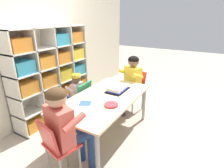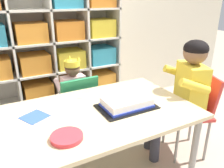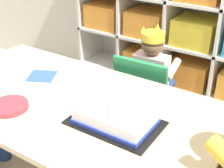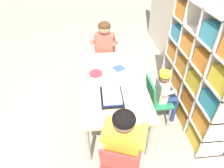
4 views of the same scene
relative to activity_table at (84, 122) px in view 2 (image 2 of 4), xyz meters
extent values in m
cube|color=silver|center=(0.08, 1.24, 0.20)|extent=(1.47, 0.01, 1.53)
cube|color=silver|center=(-0.28, 1.08, 0.20)|extent=(0.02, 0.34, 1.53)
cube|color=silver|center=(0.08, 1.08, 0.20)|extent=(0.02, 0.34, 1.53)
cube|color=silver|center=(0.44, 1.08, 0.20)|extent=(0.02, 0.34, 1.53)
cube|color=silver|center=(0.80, 1.08, 0.20)|extent=(0.02, 0.34, 1.53)
cube|color=silver|center=(0.08, 1.08, -0.56)|extent=(1.47, 0.34, 0.02)
cube|color=silver|center=(0.08, 1.08, -0.25)|extent=(1.47, 0.34, 0.02)
cube|color=silver|center=(0.08, 1.08, 0.05)|extent=(1.47, 0.34, 0.02)
cube|color=silver|center=(0.08, 1.08, 0.35)|extent=(1.47, 0.34, 0.02)
cube|color=silver|center=(0.08, 1.08, 0.65)|extent=(1.47, 0.34, 0.02)
cube|color=orange|center=(-0.47, 1.06, -0.45)|extent=(0.28, 0.27, 0.18)
cube|color=teal|center=(-0.10, 1.06, -0.45)|extent=(0.28, 0.27, 0.18)
cube|color=orange|center=(0.26, 1.06, -0.45)|extent=(0.28, 0.27, 0.18)
cube|color=yellow|center=(0.62, 1.06, -0.45)|extent=(0.28, 0.27, 0.18)
cube|color=orange|center=(-0.10, 1.06, -0.15)|extent=(0.28, 0.27, 0.18)
cube|color=orange|center=(0.26, 1.06, -0.15)|extent=(0.28, 0.27, 0.18)
cube|color=orange|center=(0.62, 1.06, -0.15)|extent=(0.28, 0.27, 0.18)
cube|color=orange|center=(-0.10, 1.06, 0.15)|extent=(0.28, 0.27, 0.18)
cube|color=yellow|center=(0.26, 1.06, 0.15)|extent=(0.28, 0.27, 0.18)
cube|color=teal|center=(0.62, 1.06, 0.15)|extent=(0.28, 0.27, 0.18)
cube|color=orange|center=(-0.10, 1.06, 0.45)|extent=(0.28, 0.27, 0.18)
cube|color=orange|center=(0.26, 1.06, 0.45)|extent=(0.28, 0.27, 0.18)
cube|color=yellow|center=(0.62, 1.06, 0.45)|extent=(0.28, 0.27, 0.18)
cube|color=#D1B789|center=(0.00, 0.00, 0.04)|extent=(1.51, 0.80, 0.03)
cylinder|color=#9E9993|center=(0.69, -0.34, -0.27)|extent=(0.05, 0.05, 0.60)
cylinder|color=#9E9993|center=(0.69, 0.34, -0.27)|extent=(0.05, 0.05, 0.60)
cube|color=#238451|center=(0.14, 0.61, -0.20)|extent=(0.37, 0.30, 0.03)
cube|color=#238451|center=(0.15, 0.47, -0.03)|extent=(0.34, 0.08, 0.31)
cylinder|color=gray|center=(0.29, 0.73, -0.39)|extent=(0.02, 0.02, 0.36)
cylinder|color=gray|center=(-0.01, 0.72, -0.39)|extent=(0.02, 0.02, 0.36)
cylinder|color=gray|center=(0.30, 0.50, -0.39)|extent=(0.02, 0.02, 0.36)
cylinder|color=gray|center=(0.00, 0.49, -0.39)|extent=(0.02, 0.02, 0.36)
cube|color=beige|center=(0.14, 0.62, -0.04)|extent=(0.21, 0.12, 0.29)
sphere|color=brown|center=(0.14, 0.62, 0.17)|extent=(0.13, 0.13, 0.13)
ellipsoid|color=#472D19|center=(0.14, 0.62, 0.19)|extent=(0.14, 0.14, 0.10)
cylinder|color=yellow|center=(0.14, 0.62, 0.22)|extent=(0.14, 0.14, 0.05)
cone|color=yellow|center=(0.14, 0.68, 0.27)|extent=(0.04, 0.04, 0.04)
cone|color=yellow|center=(0.20, 0.60, 0.27)|extent=(0.04, 0.04, 0.04)
cone|color=yellow|center=(0.09, 0.59, 0.27)|extent=(0.04, 0.04, 0.04)
cylinder|color=navy|center=(0.20, 0.73, -0.16)|extent=(0.08, 0.21, 0.07)
cylinder|color=navy|center=(0.08, 0.72, -0.16)|extent=(0.08, 0.21, 0.07)
cylinder|color=navy|center=(0.20, 0.83, -0.38)|extent=(0.06, 0.06, 0.38)
cylinder|color=navy|center=(0.07, 0.83, -0.38)|extent=(0.06, 0.06, 0.38)
cylinder|color=beige|center=(0.27, 0.67, 0.02)|extent=(0.05, 0.17, 0.10)
cylinder|color=beige|center=(0.02, 0.66, 0.02)|extent=(0.05, 0.17, 0.10)
cube|color=red|center=(0.95, -0.01, -0.16)|extent=(0.43, 0.45, 0.03)
cube|color=red|center=(1.09, -0.06, 0.01)|extent=(0.18, 0.33, 0.32)
cylinder|color=gray|center=(0.88, 0.18, -0.37)|extent=(0.02, 0.02, 0.39)
cylinder|color=gray|center=(0.77, -0.10, -0.37)|extent=(0.02, 0.02, 0.39)
cylinder|color=gray|center=(1.13, 0.08, -0.37)|extent=(0.02, 0.02, 0.39)
cylinder|color=gray|center=(1.02, -0.19, -0.37)|extent=(0.02, 0.02, 0.39)
cube|color=yellow|center=(0.95, -0.01, 0.06)|extent=(0.26, 0.34, 0.42)
sphere|color=brown|center=(0.95, -0.01, 0.37)|extent=(0.19, 0.19, 0.19)
ellipsoid|color=black|center=(0.95, -0.01, 0.39)|extent=(0.19, 0.19, 0.14)
cylinder|color=#33333D|center=(0.84, 0.13, -0.12)|extent=(0.32, 0.20, 0.10)
cylinder|color=#33333D|center=(0.78, -0.04, -0.12)|extent=(0.32, 0.20, 0.10)
cylinder|color=#33333D|center=(0.70, 0.18, -0.36)|extent=(0.08, 0.08, 0.41)
cylinder|color=#33333D|center=(0.64, 0.01, -0.36)|extent=(0.08, 0.08, 0.41)
cylinder|color=yellow|center=(0.95, 0.17, 0.15)|extent=(0.25, 0.15, 0.14)
cylinder|color=yellow|center=(0.83, -0.15, 0.15)|extent=(0.25, 0.15, 0.14)
cube|color=black|center=(0.30, -0.04, 0.06)|extent=(0.39, 0.26, 0.01)
cube|color=white|center=(0.30, -0.04, 0.10)|extent=(0.32, 0.20, 0.06)
cube|color=#283DB2|center=(0.30, -0.04, 0.07)|extent=(0.33, 0.22, 0.02)
cylinder|color=#4CB2E5|center=(0.31, -0.10, 0.14)|extent=(0.01, 0.01, 0.04)
cylinder|color=#DB333D|center=(-0.18, -0.21, 0.07)|extent=(0.18, 0.18, 0.02)
cube|color=#3356B7|center=(-0.28, 0.12, 0.06)|extent=(0.20, 0.20, 0.00)
cube|color=white|center=(0.07, 0.25, 0.06)|extent=(0.08, 0.08, 0.00)
cube|color=white|center=(0.12, 0.20, 0.06)|extent=(0.04, 0.04, 0.00)
cube|color=white|center=(-0.46, 0.02, 0.06)|extent=(0.09, 0.02, 0.00)
camera|label=1|loc=(-1.92, -1.22, 1.11)|focal=28.87mm
camera|label=2|loc=(-0.44, -1.23, 0.78)|focal=36.11mm
camera|label=3|loc=(0.92, -1.01, 0.87)|focal=51.53mm
camera|label=4|loc=(1.96, -0.21, 1.55)|focal=30.81mm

